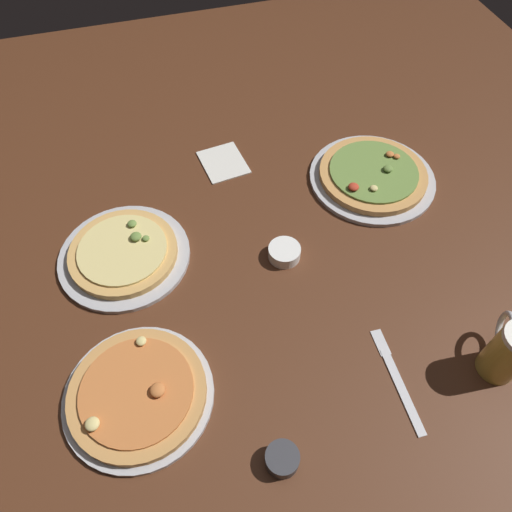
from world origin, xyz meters
TOP-DOWN VIEW (x-y plane):
  - ground_plane at (0.00, 0.00)m, footprint 2.40×2.40m
  - pizza_plate_near at (-0.32, -0.25)m, footprint 0.30×0.30m
  - pizza_plate_far at (0.38, 0.17)m, footprint 0.34×0.34m
  - pizza_plate_side at (-0.30, 0.10)m, footprint 0.31×0.31m
  - beer_mug_dark at (0.40, -0.39)m, footprint 0.09×0.12m
  - ramekin_sauce at (0.07, -0.01)m, footprint 0.08×0.08m
  - ramekin_butter at (-0.08, -0.45)m, footprint 0.06×0.06m
  - napkin_folded at (0.01, 0.35)m, footprint 0.13×0.15m
  - knife_right at (0.19, -0.36)m, footprint 0.03×0.23m

SIDE VIEW (x-z plane):
  - ground_plane at x=0.00m, z-range -0.03..0.00m
  - knife_right at x=0.19m, z-range 0.00..0.01m
  - napkin_folded at x=0.01m, z-range 0.00..0.01m
  - ramekin_sauce at x=0.07m, z-range 0.00..0.03m
  - pizza_plate_side at x=-0.30m, z-range -0.01..0.04m
  - pizza_plate_far at x=0.38m, z-range -0.01..0.04m
  - pizza_plate_near at x=-0.32m, z-range -0.01..0.04m
  - ramekin_butter at x=-0.08m, z-range 0.00..0.03m
  - beer_mug_dark at x=0.40m, z-range 0.00..0.14m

